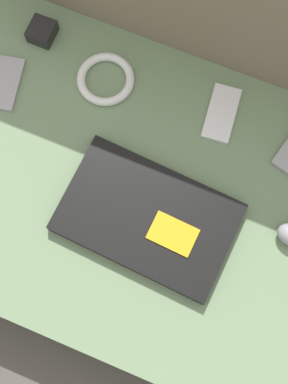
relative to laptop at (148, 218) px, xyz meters
The scene contains 7 objects.
ground_plane 0.17m from the laptop, 121.16° to the left, with size 8.00×8.00×0.00m, color #4C4742.
couch_seat 0.10m from the laptop, 121.16° to the left, with size 1.07×0.66×0.15m.
laptop is the anchor object (origin of this frame).
phone_silver 0.43m from the laptop, 158.66° to the left, with size 0.09×0.13×0.01m.
phone_black 0.27m from the laptop, 77.85° to the left, with size 0.07×0.13×0.01m.
charger_brick 0.47m from the laptop, 141.56° to the left, with size 0.05×0.06×0.03m.
cable_coil 0.31m from the laptop, 128.94° to the left, with size 0.12×0.12×0.02m.
Camera 1 is at (0.10, -0.24, 1.20)m, focal length 50.00 mm.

